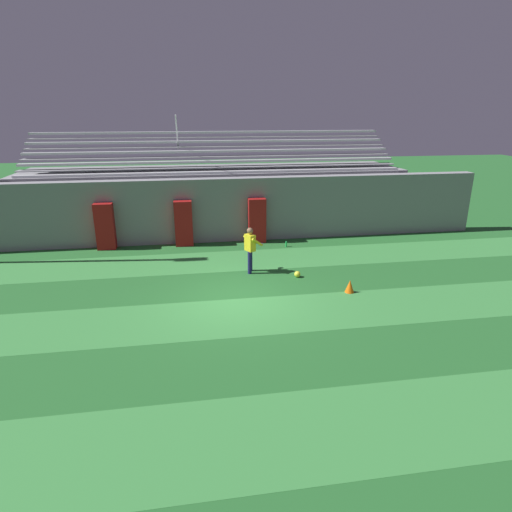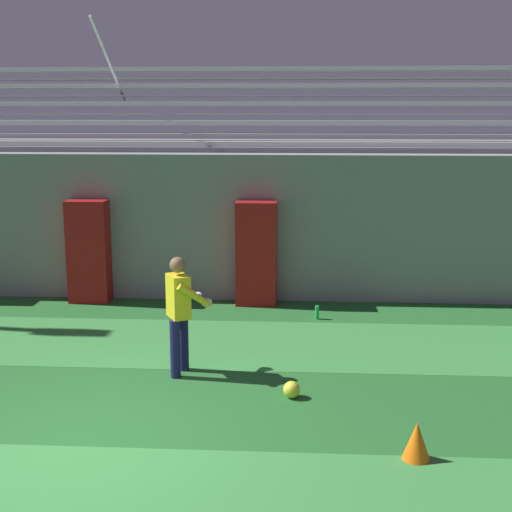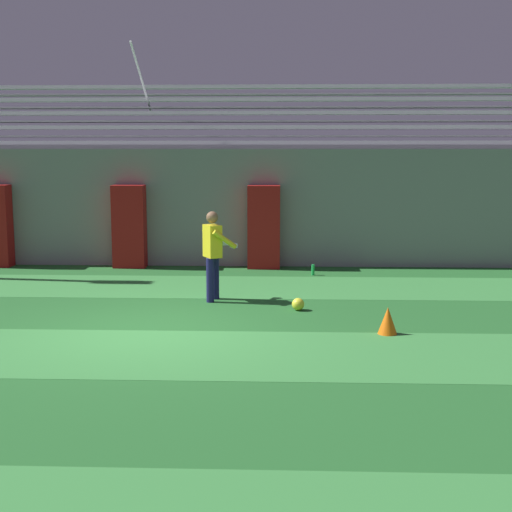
# 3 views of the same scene
# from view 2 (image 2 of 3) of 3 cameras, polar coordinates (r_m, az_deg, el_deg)

# --- Properties ---
(ground_plane) EXTENTS (80.00, 80.00, 0.00)m
(ground_plane) POSITION_cam_2_polar(r_m,az_deg,el_deg) (8.33, -14.01, -14.58)
(ground_plane) COLOR #236028
(turf_stripe_mid) EXTENTS (28.00, 2.40, 0.01)m
(turf_stripe_mid) POSITION_cam_2_polar(r_m,az_deg,el_deg) (7.34, -16.94, -18.58)
(turf_stripe_mid) COLOR #38843D
(turf_stripe_mid) RESTS_ON ground
(turf_stripe_far) EXTENTS (28.00, 2.40, 0.01)m
(turf_stripe_far) POSITION_cam_2_polar(r_m,az_deg,el_deg) (11.56, -8.68, -6.78)
(turf_stripe_far) COLOR #38843D
(turf_stripe_far) RESTS_ON ground
(back_wall) EXTENTS (24.00, 0.60, 2.80)m
(back_wall) POSITION_cam_2_polar(r_m,az_deg,el_deg) (13.99, -6.39, 2.42)
(back_wall) COLOR gray
(back_wall) RESTS_ON ground
(padding_pillar_gate_left) EXTENTS (0.76, 0.44, 1.96)m
(padding_pillar_gate_left) POSITION_cam_2_polar(r_m,az_deg,el_deg) (13.91, -13.24, 0.35)
(padding_pillar_gate_left) COLOR maroon
(padding_pillar_gate_left) RESTS_ON ground
(padding_pillar_gate_right) EXTENTS (0.76, 0.44, 1.96)m
(padding_pillar_gate_right) POSITION_cam_2_polar(r_m,az_deg,el_deg) (13.35, 0.03, 0.20)
(padding_pillar_gate_right) COLOR maroon
(padding_pillar_gate_right) RESTS_ON ground
(bleacher_stand) EXTENTS (18.00, 4.05, 5.43)m
(bleacher_stand) POSITION_cam_2_polar(r_m,az_deg,el_deg) (16.27, -4.99, 4.11)
(bleacher_stand) COLOR gray
(bleacher_stand) RESTS_ON ground
(goalkeeper) EXTENTS (0.69, 0.73, 1.67)m
(goalkeeper) POSITION_cam_2_polar(r_m,az_deg,el_deg) (9.89, -6.12, -4.13)
(goalkeeper) COLOR #19194C
(goalkeeper) RESTS_ON ground
(soccer_ball) EXTENTS (0.22, 0.22, 0.22)m
(soccer_ball) POSITION_cam_2_polar(r_m,az_deg,el_deg) (9.30, 2.87, -10.63)
(soccer_ball) COLOR yellow
(soccer_ball) RESTS_ON ground
(traffic_cone) EXTENTS (0.30, 0.30, 0.42)m
(traffic_cone) POSITION_cam_2_polar(r_m,az_deg,el_deg) (7.94, 12.73, -14.22)
(traffic_cone) COLOR orange
(traffic_cone) RESTS_ON ground
(water_bottle) EXTENTS (0.07, 0.07, 0.24)m
(water_bottle) POSITION_cam_2_polar(r_m,az_deg,el_deg) (12.64, 4.90, -4.52)
(water_bottle) COLOR green
(water_bottle) RESTS_ON ground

